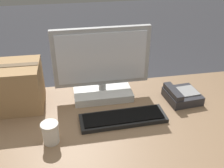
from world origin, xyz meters
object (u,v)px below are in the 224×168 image
object	(u,v)px
monitor	(102,70)
paper_cup_left	(50,133)
cardboard_box	(13,86)
keyboard	(123,118)
desk_phone	(181,95)

from	to	relation	value
monitor	paper_cup_left	distance (m)	0.48
cardboard_box	keyboard	bearing A→B (deg)	-23.01
keyboard	paper_cup_left	size ratio (longest dim) A/B	4.30
desk_phone	cardboard_box	world-z (taller)	cardboard_box
keyboard	cardboard_box	distance (m)	0.63
monitor	cardboard_box	world-z (taller)	monitor
desk_phone	cardboard_box	bearing A→B (deg)	167.93
paper_cup_left	keyboard	bearing A→B (deg)	15.17
keyboard	desk_phone	distance (m)	0.40
monitor	cardboard_box	xyz separation A→B (m)	(-0.50, -0.02, -0.05)
monitor	desk_phone	world-z (taller)	monitor
keyboard	paper_cup_left	bearing A→B (deg)	-166.48
monitor	cardboard_box	distance (m)	0.50
monitor	keyboard	xyz separation A→B (m)	(0.07, -0.26, -0.16)
monitor	cardboard_box	bearing A→B (deg)	-178.18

